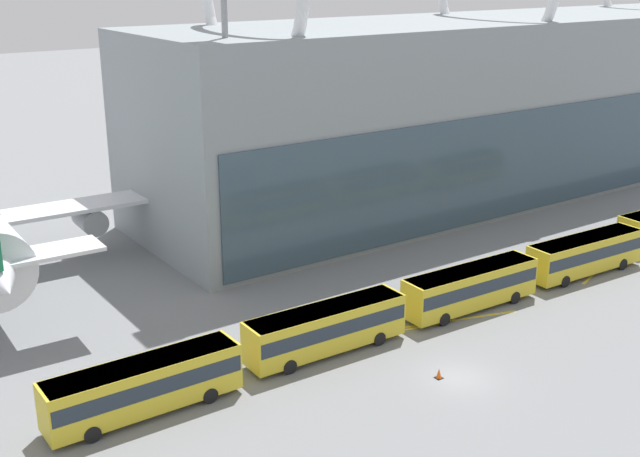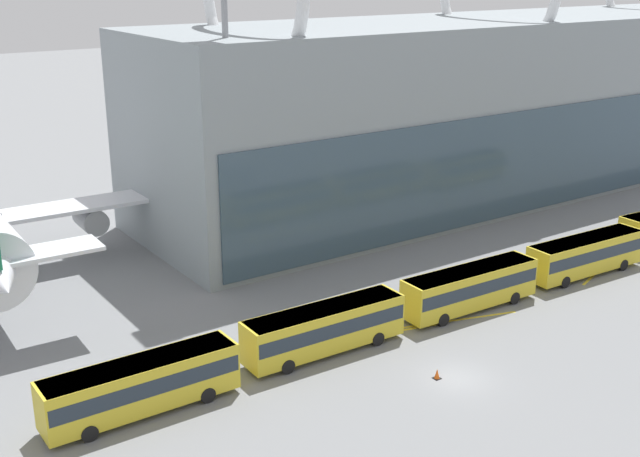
% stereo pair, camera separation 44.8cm
% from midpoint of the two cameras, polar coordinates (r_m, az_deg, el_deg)
% --- Properties ---
extents(ground_plane, '(440.00, 440.00, 0.00)m').
position_cam_midpoint_polar(ground_plane, '(53.40, 9.64, -10.45)').
color(ground_plane, slate).
extents(terminal_building, '(114.82, 21.04, 32.69)m').
position_cam_midpoint_polar(terminal_building, '(107.53, 17.52, 9.36)').
color(terminal_building, gray).
rests_on(terminal_building, ground_plane).
extents(airliner_at_gate_far, '(32.87, 34.74, 13.43)m').
position_cam_midpoint_polar(airliner_at_gate_far, '(94.92, 5.21, 5.84)').
color(airliner_at_gate_far, silver).
rests_on(airliner_at_gate_far, ground_plane).
extents(shuttle_bus_0, '(11.89, 2.65, 3.31)m').
position_cam_midpoint_polar(shuttle_bus_0, '(49.21, -12.69, -10.73)').
color(shuttle_bus_0, gold).
rests_on(shuttle_bus_0, ground_plane).
extents(shuttle_bus_1, '(11.94, 2.82, 3.31)m').
position_cam_midpoint_polar(shuttle_bus_1, '(55.03, 0.20, -6.99)').
color(shuttle_bus_1, gold).
rests_on(shuttle_bus_1, ground_plane).
extents(shuttle_bus_2, '(11.95, 2.90, 3.31)m').
position_cam_midpoint_polar(shuttle_bus_2, '(62.76, 10.47, -4.01)').
color(shuttle_bus_2, gold).
rests_on(shuttle_bus_2, ground_plane).
extents(shuttle_bus_3, '(11.98, 3.03, 3.31)m').
position_cam_midpoint_polar(shuttle_bus_3, '(72.21, 18.16, -1.64)').
color(shuttle_bus_3, gold).
rests_on(shuttle_bus_3, ground_plane).
extents(floodlight_mast, '(2.77, 2.77, 30.59)m').
position_cam_midpoint_polar(floodlight_mast, '(67.22, -7.00, 14.45)').
color(floodlight_mast, gray).
rests_on(floodlight_mast, ground_plane).
extents(lane_stripe_2, '(8.72, 2.47, 0.01)m').
position_cam_midpoint_polar(lane_stripe_2, '(58.99, 5.00, -7.32)').
color(lane_stripe_2, yellow).
rests_on(lane_stripe_2, ground_plane).
extents(lane_stripe_3, '(10.63, 4.06, 0.01)m').
position_cam_midpoint_polar(lane_stripe_3, '(75.59, 19.32, -2.44)').
color(lane_stripe_3, yellow).
rests_on(lane_stripe_3, ground_plane).
extents(lane_stripe_4, '(9.49, 0.26, 0.01)m').
position_cam_midpoint_polar(lane_stripe_4, '(65.24, 6.55, -4.78)').
color(lane_stripe_4, yellow).
rests_on(lane_stripe_4, ground_plane).
extents(lane_stripe_5, '(10.85, 3.55, 0.01)m').
position_cam_midpoint_polar(lane_stripe_5, '(61.22, 9.00, -6.50)').
color(lane_stripe_5, yellow).
rests_on(lane_stripe_5, ground_plane).
extents(traffic_cone_0, '(0.49, 0.49, 0.68)m').
position_cam_midpoint_polar(traffic_cone_0, '(53.05, 8.21, -10.17)').
color(traffic_cone_0, black).
rests_on(traffic_cone_0, ground_plane).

